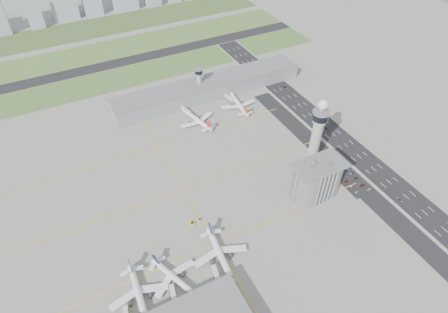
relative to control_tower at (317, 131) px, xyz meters
name	(u,v)px	position (x,y,z in m)	size (l,w,h in m)	color
ground	(244,196)	(-72.00, -8.00, -35.04)	(1000.00, 1000.00, 0.00)	gray
grass_strip_0	(135,75)	(-92.00, 217.00, -35.00)	(480.00, 50.00, 0.08)	#476931
grass_strip_1	(117,49)	(-92.00, 292.00, -35.00)	(480.00, 60.00, 0.08)	#536A32
grass_strip_2	(102,26)	(-92.00, 372.00, -35.00)	(480.00, 70.00, 0.08)	#3D5126
runway	(126,61)	(-92.00, 254.00, -34.98)	(480.00, 22.00, 0.10)	black
highway	(355,152)	(43.00, -8.00, -34.99)	(28.00, 500.00, 0.10)	black
barrier_left	(343,157)	(29.00, -8.00, -34.44)	(0.60, 500.00, 1.20)	#9E9E99
barrier_right	(366,147)	(57.00, -8.00, -34.44)	(0.60, 500.00, 1.20)	#9E9E99
landside_road	(340,168)	(18.00, -18.00, -35.00)	(18.00, 260.00, 0.08)	black
parking_lot	(348,178)	(16.00, -30.00, -34.99)	(20.00, 44.00, 0.10)	black
taxiway_line_h_0	(216,244)	(-112.00, -38.00, -35.04)	(260.00, 0.60, 0.01)	yellow
taxiway_line_h_1	(183,189)	(-112.00, 22.00, -35.04)	(260.00, 0.60, 0.01)	yellow
taxiway_line_h_2	(158,146)	(-112.00, 82.00, -35.04)	(260.00, 0.60, 0.01)	yellow
taxiway_line_v	(183,189)	(-112.00, 22.00, -35.04)	(0.60, 260.00, 0.01)	yellow
control_tower	(317,131)	(0.00, 0.00, 0.00)	(14.00, 14.00, 64.50)	#ADAAA5
secondary_tower	(199,80)	(-42.00, 142.00, -16.24)	(8.60, 8.60, 31.90)	#ADAAA5
admin_building	(317,179)	(-20.01, -30.00, -19.74)	(42.00, 24.00, 33.50)	#B2B2B7
terminal_pier	(209,88)	(-32.00, 140.00, -27.14)	(210.00, 32.00, 15.80)	gray
airplane_near_a	(139,294)	(-172.76, -52.34, -28.72)	(45.18, 38.41, 12.65)	white
airplane_near_b	(174,276)	(-148.44, -50.95, -29.39)	(40.34, 34.29, 11.30)	white
airplane_near_c	(221,253)	(-114.39, -49.68, -28.60)	(45.97, 39.08, 12.87)	white
airplane_far_a	(196,117)	(-65.06, 99.25, -28.70)	(45.30, 38.51, 12.68)	white
airplane_far_b	(238,101)	(-15.25, 104.14, -28.67)	(45.47, 38.65, 12.73)	white
jet_bridge_near_1	(176,307)	(-155.00, -69.00, -32.19)	(14.00, 3.00, 5.70)	silver
jet_bridge_near_2	(220,286)	(-125.00, -69.00, -32.19)	(14.00, 3.00, 5.70)	silver
jet_bridge_far_0	(182,108)	(-70.00, 124.00, -32.19)	(14.00, 3.00, 5.70)	silver
jet_bridge_far_1	(225,96)	(-20.00, 124.00, -32.19)	(14.00, 3.00, 5.70)	silver
tug_0	(128,309)	(-181.71, -55.60, -34.00)	(2.47, 3.59, 2.09)	yellow
tug_1	(197,262)	(-130.22, -45.54, -34.21)	(1.97, 2.86, 1.66)	yellow
tug_2	(192,223)	(-120.10, -14.06, -33.99)	(2.48, 3.61, 2.10)	#E9AA0D
tug_3	(200,219)	(-113.39, -13.27, -34.20)	(2.00, 2.91, 1.69)	yellow
tug_4	(199,123)	(-63.99, 95.88, -34.05)	(2.34, 3.41, 1.98)	yellow
tug_5	(249,112)	(-10.45, 89.82, -34.09)	(2.25, 3.27, 1.90)	#F3C402
car_lot_0	(357,192)	(10.82, -46.17, -34.50)	(1.28, 3.18, 1.08)	silver
car_lot_1	(351,186)	(11.74, -39.01, -34.45)	(1.25, 3.58, 1.18)	gray
car_lot_2	(346,181)	(11.70, -32.76, -34.43)	(2.02, 4.38, 1.22)	#9F3117
car_lot_3	(341,176)	(11.99, -25.69, -34.49)	(1.54, 3.78, 1.10)	#25262F
car_lot_4	(336,172)	(10.88, -20.54, -34.40)	(1.52, 3.78, 1.29)	#102A4F
car_lot_5	(330,165)	(11.92, -11.77, -34.39)	(1.38, 3.97, 1.31)	silver
car_lot_6	(369,190)	(21.36, -48.67, -34.40)	(2.13, 4.62, 1.28)	#AAAAAA
car_lot_7	(363,185)	(20.41, -42.76, -34.43)	(1.71, 4.21, 1.22)	maroon
car_lot_8	(356,178)	(21.16, -33.80, -34.45)	(1.40, 3.49, 1.19)	#26272B
car_lot_9	(351,173)	(21.79, -27.71, -34.42)	(1.32, 3.79, 1.25)	navy
car_lot_10	(346,169)	(21.48, -21.78, -34.46)	(1.92, 4.17, 1.16)	silver
car_lot_11	(340,165)	(20.03, -15.03, -34.47)	(1.61, 3.95, 1.15)	#8D8FA5
car_hw_0	(400,200)	(35.79, -68.32, -34.46)	(1.37, 3.39, 1.16)	maroon
car_hw_1	(326,128)	(42.20, 32.01, -34.47)	(1.21, 3.48, 1.15)	black
car_hw_2	(285,87)	(49.29, 112.13, -34.38)	(2.19, 4.74, 1.32)	navy
car_hw_4	(249,67)	(36.68, 170.75, -34.41)	(1.49, 3.72, 1.27)	gray
skyline_bldg_6	(33,12)	(-174.68, 409.90, -12.44)	(20.04, 16.03, 45.20)	#9EADC1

